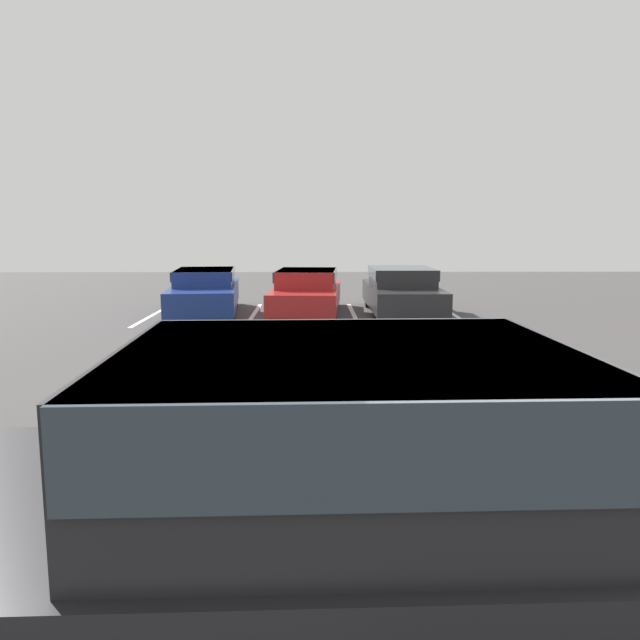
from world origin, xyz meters
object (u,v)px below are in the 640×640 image
object	(u,v)px
parked_sedan_b	(307,290)
parked_sedan_c	(402,289)
pickup_truck	(408,528)
parked_sedan_a	(205,290)

from	to	relation	value
parked_sedan_b	parked_sedan_c	world-z (taller)	parked_sedan_c
pickup_truck	parked_sedan_c	world-z (taller)	pickup_truck
parked_sedan_b	pickup_truck	bearing A→B (deg)	6.45
parked_sedan_a	parked_sedan_b	bearing A→B (deg)	85.34
parked_sedan_a	parked_sedan_b	distance (m)	2.80
pickup_truck	parked_sedan_c	bearing A→B (deg)	80.32
parked_sedan_a	parked_sedan_c	world-z (taller)	parked_sedan_c
parked_sedan_a	parked_sedan_b	size ratio (longest dim) A/B	1.07
parked_sedan_a	parked_sedan_c	distance (m)	5.43
pickup_truck	parked_sedan_a	size ratio (longest dim) A/B	1.27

